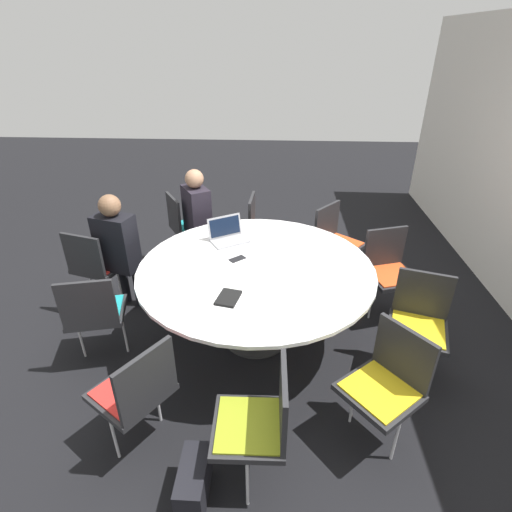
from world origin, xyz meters
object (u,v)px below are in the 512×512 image
at_px(spiral_notebook, 228,298).
at_px(chair_3, 137,388).
at_px(chair_7, 389,267).
at_px(chair_9, 263,226).
at_px(cell_phone, 237,259).
at_px(chair_1, 95,262).
at_px(person_1, 118,245).
at_px(person_0, 198,214).
at_px(laptop, 228,235).
at_px(chair_5, 387,380).
at_px(chair_4, 260,419).
at_px(chair_2, 94,310).
at_px(handbag, 194,483).
at_px(chair_0, 185,223).
at_px(chair_8, 335,238).
at_px(chair_6, 419,319).

bearing_deg(spiral_notebook, chair_3, -37.46).
relative_size(chair_7, chair_9, 1.00).
bearing_deg(cell_phone, chair_1, -101.05).
distance_m(chair_1, person_1, 0.32).
xyz_separation_m(person_0, spiral_notebook, (1.68, 0.53, 0.05)).
bearing_deg(chair_7, laptop, -18.22).
relative_size(person_1, spiral_notebook, 5.13).
relative_size(chair_5, person_0, 0.71).
distance_m(chair_4, chair_5, 0.87).
relative_size(chair_2, handbag, 2.42).
bearing_deg(cell_phone, laptop, -161.19).
distance_m(chair_2, chair_4, 1.68).
bearing_deg(laptop, handbag, -121.06).
xyz_separation_m(person_0, handbag, (2.69, 0.42, -0.58)).
distance_m(chair_0, cell_phone, 1.47).
bearing_deg(chair_5, chair_8, -36.90).
height_order(person_0, spiral_notebook, person_0).
xyz_separation_m(chair_4, laptop, (-1.81, -0.39, 0.29)).
distance_m(chair_9, cell_phone, 1.25).
bearing_deg(chair_3, spiral_notebook, -3.64).
height_order(spiral_notebook, handbag, spiral_notebook).
height_order(chair_8, spiral_notebook, chair_8).
xyz_separation_m(laptop, spiral_notebook, (0.97, 0.12, -0.04)).
height_order(chair_8, laptop, laptop).
xyz_separation_m(chair_7, laptop, (-0.02, -1.54, 0.29)).
relative_size(chair_0, chair_4, 1.00).
height_order(chair_8, chair_9, same).
distance_m(chair_0, spiral_notebook, 1.99).
xyz_separation_m(chair_0, person_0, (0.16, 0.20, 0.19)).
bearing_deg(chair_0, laptop, 3.63).
distance_m(laptop, handbag, 2.09).
height_order(chair_3, handbag, chair_3).
xyz_separation_m(person_1, cell_phone, (0.29, 1.16, 0.05)).
distance_m(chair_3, cell_phone, 1.38).
relative_size(chair_0, cell_phone, 5.74).
bearing_deg(chair_1, chair_8, 31.81).
bearing_deg(chair_1, chair_7, 17.69).
bearing_deg(person_0, chair_2, -51.44).
xyz_separation_m(chair_5, spiral_notebook, (-0.51, -1.07, 0.24)).
xyz_separation_m(chair_2, laptop, (-0.85, 0.99, 0.29)).
bearing_deg(chair_1, spiral_notebook, -15.56).
height_order(chair_0, chair_3, same).
distance_m(chair_0, person_1, 1.06).
relative_size(chair_1, chair_7, 1.00).
bearing_deg(chair_1, person_0, 58.84).
xyz_separation_m(chair_1, cell_phone, (0.28, 1.42, 0.24)).
xyz_separation_m(chair_5, chair_8, (-2.05, -0.09, 0.00)).
xyz_separation_m(chair_1, chair_6, (0.72, 2.88, 0.00)).
height_order(chair_1, chair_9, same).
height_order(chair_0, person_1, person_1).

